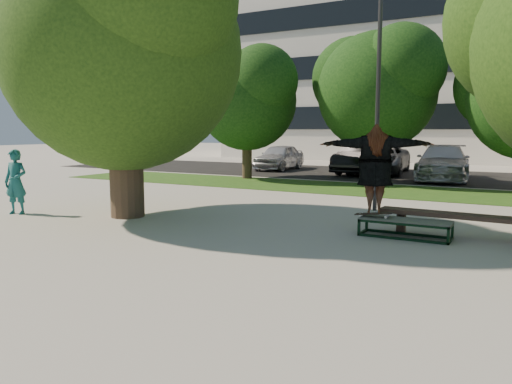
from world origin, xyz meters
The scene contains 16 objects.
ground centered at (0.00, 0.00, 0.00)m, with size 120.00×120.00×0.00m, color #ABA79E.
grass_strip centered at (1.00, 9.50, 0.01)m, with size 30.00×4.00×0.02m, color #164213.
asphalt_strip centered at (0.00, 16.00, 0.01)m, with size 40.00×8.00×0.01m, color black.
tree_left centered at (-4.29, 1.09, 4.42)m, with size 6.96×5.95×7.12m.
bg_tree_left centered at (-6.57, 11.07, 3.73)m, with size 5.28×4.51×5.77m.
bg_tree_mid centered at (-1.08, 12.08, 4.02)m, with size 5.76×4.92×6.24m.
lamppost centered at (1.00, 5.00, 3.15)m, with size 0.25×0.15×6.11m.
office_building centered at (-2.00, 31.98, 8.00)m, with size 30.00×14.12×16.00m.
grind_box centered at (2.50, 1.89, 0.19)m, with size 1.80×0.60×0.38m.
skater_rig centered at (1.85, 1.89, 1.38)m, with size 2.36×1.34×1.93m.
bystander centered at (-7.00, -0.11, 0.84)m, with size 0.62×0.40×1.69m, color #18595C.
bench centered at (3.50, 2.36, 0.42)m, with size 3.30×0.63×0.50m.
car_silver_a centered at (-7.47, 16.19, 0.70)m, with size 1.65×4.10×1.40m, color silver.
car_dark centered at (-2.66, 15.93, 0.82)m, with size 1.73×4.95×1.63m, color black.
car_grey centered at (-2.00, 16.36, 0.76)m, with size 2.53×5.49×1.53m, color slate.
car_silver_b centered at (1.27, 14.71, 0.76)m, with size 2.13×5.24×1.52m, color silver.
Camera 1 is at (4.69, -8.31, 2.19)m, focal length 35.00 mm.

